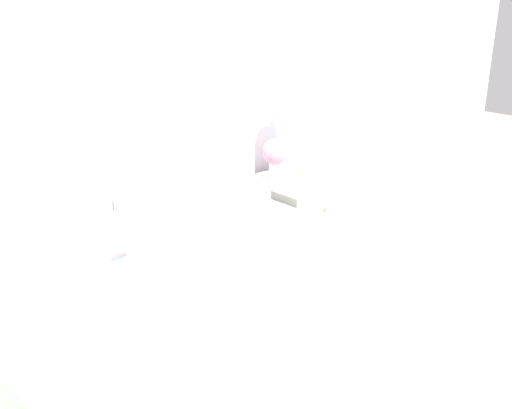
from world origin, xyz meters
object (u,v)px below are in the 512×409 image
Objects in this scene: nightstand at (294,220)px; bed at (215,333)px; teacup at (307,182)px; table_lamp at (285,132)px; alarm_clock at (307,173)px; flower_vase at (276,155)px.

bed is at bearing -150.63° from nightstand.
teacup is (1.10, 0.51, 0.26)m from bed.
table_lamp reaches higher than alarm_clock.
flower_vase is (1.01, 0.67, 0.41)m from bed.
nightstand is 0.30m from alarm_clock.
table_lamp is at bearing 71.41° from nightstand.
bed is 28.82× the size of alarm_clock.
table_lamp is 1.41× the size of flower_vase.
table_lamp is 0.36m from teacup.
alarm_clock is (0.20, -0.07, -0.13)m from flower_vase.
table_lamp reaches higher than teacup.
bed is at bearing -146.83° from table_lamp.
table_lamp is 5.51× the size of alarm_clock.
nightstand is 0.53m from table_lamp.
flower_vase is (-0.13, 0.03, 0.42)m from nightstand.
bed reaches higher than teacup.
alarm_clock reaches higher than teacup.
nightstand is 0.31m from teacup.
teacup is at bearing -106.07° from nightstand.
flower_vase is 3.90× the size of alarm_clock.
nightstand is at bearing 73.93° from teacup.
nightstand is at bearing 152.42° from alarm_clock.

